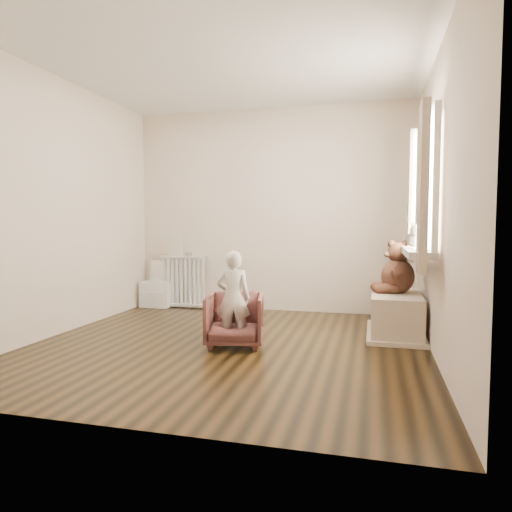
% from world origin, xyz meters
% --- Properties ---
extents(floor, '(3.60, 3.60, 0.01)m').
position_xyz_m(floor, '(0.00, 0.00, 0.00)').
color(floor, black).
rests_on(floor, ground).
extents(ceiling, '(3.60, 3.60, 0.01)m').
position_xyz_m(ceiling, '(0.00, 0.00, 2.60)').
color(ceiling, white).
rests_on(ceiling, ground).
extents(back_wall, '(3.60, 0.02, 2.60)m').
position_xyz_m(back_wall, '(0.00, 1.80, 1.30)').
color(back_wall, '#F1EACD').
rests_on(back_wall, ground).
extents(front_wall, '(3.60, 0.02, 2.60)m').
position_xyz_m(front_wall, '(0.00, -1.80, 1.30)').
color(front_wall, '#F1EACD').
rests_on(front_wall, ground).
extents(left_wall, '(0.02, 3.60, 2.60)m').
position_xyz_m(left_wall, '(-1.80, 0.00, 1.30)').
color(left_wall, '#F1EACD').
rests_on(left_wall, ground).
extents(right_wall, '(0.02, 3.60, 2.60)m').
position_xyz_m(right_wall, '(1.80, 0.00, 1.30)').
color(right_wall, '#F1EACD').
rests_on(right_wall, ground).
extents(window, '(0.03, 0.90, 1.10)m').
position_xyz_m(window, '(1.76, 0.30, 1.45)').
color(window, white).
rests_on(window, right_wall).
extents(window_sill, '(0.22, 1.10, 0.06)m').
position_xyz_m(window_sill, '(1.67, 0.30, 0.87)').
color(window_sill, silver).
rests_on(window_sill, right_wall).
extents(curtain_left, '(0.06, 0.26, 1.30)m').
position_xyz_m(curtain_left, '(1.65, -0.27, 1.39)').
color(curtain_left, '#BDA88E').
rests_on(curtain_left, right_wall).
extents(curtain_right, '(0.06, 0.26, 1.30)m').
position_xyz_m(curtain_right, '(1.65, 0.87, 1.39)').
color(curtain_right, '#BDA88E').
rests_on(curtain_right, right_wall).
extents(radiator, '(0.66, 0.12, 0.69)m').
position_xyz_m(radiator, '(-1.18, 1.68, 0.39)').
color(radiator, silver).
rests_on(radiator, floor).
extents(paper_doll, '(0.18, 0.02, 0.30)m').
position_xyz_m(paper_doll, '(-1.28, 1.68, 0.84)').
color(paper_doll, beige).
rests_on(paper_doll, radiator).
extents(tin_a, '(0.09, 0.09, 0.05)m').
position_xyz_m(tin_a, '(-1.10, 1.68, 0.72)').
color(tin_a, '#A59E8C').
rests_on(tin_a, radiator).
extents(toy_vanity, '(0.40, 0.29, 0.63)m').
position_xyz_m(toy_vanity, '(-1.55, 1.65, 0.28)').
color(toy_vanity, silver).
rests_on(toy_vanity, floor).
extents(armchair, '(0.61, 0.62, 0.48)m').
position_xyz_m(armchair, '(0.07, -0.00, 0.24)').
color(armchair, brown).
rests_on(armchair, floor).
extents(child, '(0.35, 0.26, 0.86)m').
position_xyz_m(child, '(0.07, -0.05, 0.45)').
color(child, white).
rests_on(child, armchair).
extents(toy_bench, '(0.48, 0.91, 0.43)m').
position_xyz_m(toy_bench, '(1.52, 0.77, 0.20)').
color(toy_bench, beige).
rests_on(toy_bench, floor).
extents(teddy_bear, '(0.47, 0.39, 0.52)m').
position_xyz_m(teddy_bear, '(1.54, 0.83, 0.67)').
color(teddy_bear, '#361C13').
rests_on(teddy_bear, toy_bench).
extents(plush_cat, '(0.23, 0.30, 0.23)m').
position_xyz_m(plush_cat, '(1.66, 0.39, 1.00)').
color(plush_cat, slate).
rests_on(plush_cat, window_sill).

